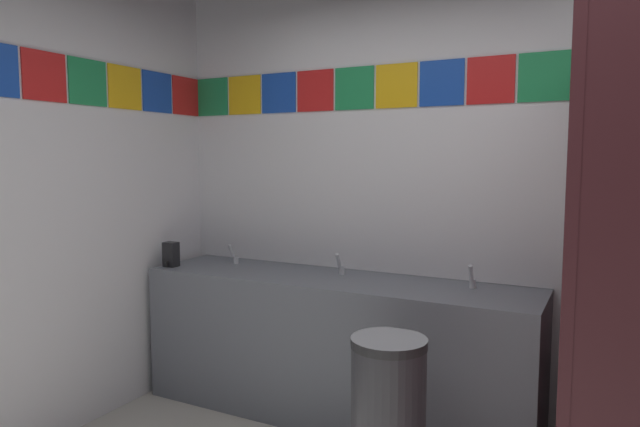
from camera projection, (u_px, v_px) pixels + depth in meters
name	position (u px, v px, depth m)	size (l,w,h in m)	color
wall_back	(465.00, 192.00, 3.27)	(3.82, 0.09, 2.70)	silver
vanity_counter	(334.00, 345.00, 3.39)	(2.36, 0.58, 0.84)	slate
faucet_left	(234.00, 256.00, 3.78)	(0.04, 0.10, 0.14)	silver
faucet_center	(340.00, 266.00, 3.42)	(0.04, 0.10, 0.14)	silver
faucet_right	(472.00, 279.00, 3.06)	(0.04, 0.10, 0.14)	silver
soap_dispenser	(171.00, 254.00, 3.70)	(0.09, 0.09, 0.16)	black
stall_divider	(627.00, 301.00, 1.97)	(0.92, 1.56, 2.10)	#471E23
trash_bin	(388.00, 423.00, 2.50)	(0.34, 0.34, 0.77)	#333338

